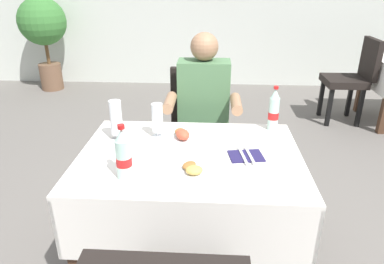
{
  "coord_description": "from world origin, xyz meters",
  "views": [
    {
      "loc": [
        -0.0,
        -1.6,
        1.6
      ],
      "look_at": [
        -0.11,
        0.11,
        0.83
      ],
      "focal_mm": 32.89,
      "sensor_mm": 36.0,
      "label": 1
    }
  ],
  "objects_px": {
    "plate_far_diner": "(183,137)",
    "background_chair_left": "(353,76)",
    "beer_glass_middle": "(117,120)",
    "cola_bottle_secondary": "(275,111)",
    "seated_diner_far": "(204,113)",
    "cola_bottle_primary": "(125,155)",
    "potted_plant_corner": "(44,28)",
    "napkin_cutlery_set": "(247,156)",
    "chair_far_diner_seat": "(198,127)",
    "main_dining_table": "(191,182)",
    "beer_glass_left": "(158,120)",
    "plate_near_camera": "(190,171)"
  },
  "relations": [
    {
      "from": "plate_far_diner",
      "to": "background_chair_left",
      "type": "xyz_separation_m",
      "value": [
        1.77,
        2.25,
        -0.22
      ]
    },
    {
      "from": "beer_glass_middle",
      "to": "cola_bottle_secondary",
      "type": "xyz_separation_m",
      "value": [
        0.89,
        0.19,
        0.0
      ]
    },
    {
      "from": "beer_glass_middle",
      "to": "seated_diner_far",
      "type": "bearing_deg",
      "value": 49.88
    },
    {
      "from": "beer_glass_middle",
      "to": "cola_bottle_primary",
      "type": "bearing_deg",
      "value": -71.2
    },
    {
      "from": "plate_far_diner",
      "to": "potted_plant_corner",
      "type": "distance_m",
      "value": 4.02
    },
    {
      "from": "napkin_cutlery_set",
      "to": "chair_far_diner_seat",
      "type": "bearing_deg",
      "value": 109.08
    },
    {
      "from": "main_dining_table",
      "to": "background_chair_left",
      "type": "height_order",
      "value": "background_chair_left"
    },
    {
      "from": "chair_far_diner_seat",
      "to": "potted_plant_corner",
      "type": "xyz_separation_m",
      "value": [
        -2.34,
        2.66,
        0.35
      ]
    },
    {
      "from": "cola_bottle_primary",
      "to": "background_chair_left",
      "type": "relative_size",
      "value": 0.27
    },
    {
      "from": "beer_glass_middle",
      "to": "background_chair_left",
      "type": "height_order",
      "value": "beer_glass_middle"
    },
    {
      "from": "seated_diner_far",
      "to": "beer_glass_left",
      "type": "height_order",
      "value": "seated_diner_far"
    },
    {
      "from": "napkin_cutlery_set",
      "to": "background_chair_left",
      "type": "xyz_separation_m",
      "value": [
        1.42,
        2.43,
        -0.2
      ]
    },
    {
      "from": "chair_far_diner_seat",
      "to": "seated_diner_far",
      "type": "relative_size",
      "value": 0.77
    },
    {
      "from": "cola_bottle_primary",
      "to": "napkin_cutlery_set",
      "type": "height_order",
      "value": "cola_bottle_primary"
    },
    {
      "from": "cola_bottle_primary",
      "to": "cola_bottle_secondary",
      "type": "bearing_deg",
      "value": 38.35
    },
    {
      "from": "napkin_cutlery_set",
      "to": "potted_plant_corner",
      "type": "height_order",
      "value": "potted_plant_corner"
    },
    {
      "from": "main_dining_table",
      "to": "napkin_cutlery_set",
      "type": "relative_size",
      "value": 5.88
    },
    {
      "from": "seated_diner_far",
      "to": "cola_bottle_primary",
      "type": "xyz_separation_m",
      "value": [
        -0.33,
        -0.96,
        0.16
      ]
    },
    {
      "from": "cola_bottle_primary",
      "to": "seated_diner_far",
      "type": "bearing_deg",
      "value": 70.97
    },
    {
      "from": "main_dining_table",
      "to": "plate_near_camera",
      "type": "bearing_deg",
      "value": -87.88
    },
    {
      "from": "potted_plant_corner",
      "to": "main_dining_table",
      "type": "bearing_deg",
      "value": -56.05
    },
    {
      "from": "chair_far_diner_seat",
      "to": "seated_diner_far",
      "type": "bearing_deg",
      "value": -65.69
    },
    {
      "from": "plate_far_diner",
      "to": "potted_plant_corner",
      "type": "xyz_separation_m",
      "value": [
        -2.28,
        3.31,
        0.13
      ]
    },
    {
      "from": "background_chair_left",
      "to": "beer_glass_left",
      "type": "bearing_deg",
      "value": -130.82
    },
    {
      "from": "napkin_cutlery_set",
      "to": "cola_bottle_secondary",
      "type": "bearing_deg",
      "value": 63.07
    },
    {
      "from": "main_dining_table",
      "to": "beer_glass_middle",
      "type": "bearing_deg",
      "value": 159.86
    },
    {
      "from": "background_chair_left",
      "to": "potted_plant_corner",
      "type": "distance_m",
      "value": 4.2
    },
    {
      "from": "cola_bottle_primary",
      "to": "potted_plant_corner",
      "type": "distance_m",
      "value": 4.25
    },
    {
      "from": "background_chair_left",
      "to": "seated_diner_far",
      "type": "bearing_deg",
      "value": -134.32
    },
    {
      "from": "main_dining_table",
      "to": "chair_far_diner_seat",
      "type": "height_order",
      "value": "chair_far_diner_seat"
    },
    {
      "from": "seated_diner_far",
      "to": "potted_plant_corner",
      "type": "distance_m",
      "value": 3.66
    },
    {
      "from": "plate_near_camera",
      "to": "beer_glass_middle",
      "type": "xyz_separation_m",
      "value": [
        -0.43,
        0.35,
        0.1
      ]
    },
    {
      "from": "potted_plant_corner",
      "to": "background_chair_left",
      "type": "bearing_deg",
      "value": -14.71
    },
    {
      "from": "chair_far_diner_seat",
      "to": "background_chair_left",
      "type": "height_order",
      "value": "same"
    },
    {
      "from": "plate_near_camera",
      "to": "potted_plant_corner",
      "type": "xyz_separation_m",
      "value": [
        -2.35,
        3.67,
        0.14
      ]
    },
    {
      "from": "plate_far_diner",
      "to": "beer_glass_middle",
      "type": "bearing_deg",
      "value": -178.65
    },
    {
      "from": "seated_diner_far",
      "to": "main_dining_table",
      "type": "bearing_deg",
      "value": -93.98
    },
    {
      "from": "beer_glass_left",
      "to": "beer_glass_middle",
      "type": "height_order",
      "value": "beer_glass_middle"
    },
    {
      "from": "main_dining_table",
      "to": "cola_bottle_primary",
      "type": "bearing_deg",
      "value": -138.41
    },
    {
      "from": "plate_near_camera",
      "to": "beer_glass_middle",
      "type": "height_order",
      "value": "beer_glass_middle"
    },
    {
      "from": "cola_bottle_secondary",
      "to": "plate_near_camera",
      "type": "bearing_deg",
      "value": -130.53
    },
    {
      "from": "main_dining_table",
      "to": "seated_diner_far",
      "type": "bearing_deg",
      "value": 86.02
    },
    {
      "from": "plate_near_camera",
      "to": "beer_glass_left",
      "type": "xyz_separation_m",
      "value": [
        -0.2,
        0.4,
        0.09
      ]
    },
    {
      "from": "seated_diner_far",
      "to": "napkin_cutlery_set",
      "type": "xyz_separation_m",
      "value": [
        0.24,
        -0.72,
        0.05
      ]
    },
    {
      "from": "cola_bottle_secondary",
      "to": "background_chair_left",
      "type": "xyz_separation_m",
      "value": [
        1.24,
        2.06,
        -0.32
      ]
    },
    {
      "from": "main_dining_table",
      "to": "cola_bottle_secondary",
      "type": "height_order",
      "value": "cola_bottle_secondary"
    },
    {
      "from": "chair_far_diner_seat",
      "to": "plate_near_camera",
      "type": "bearing_deg",
      "value": -89.59
    },
    {
      "from": "seated_diner_far",
      "to": "background_chair_left",
      "type": "distance_m",
      "value": 2.38
    },
    {
      "from": "cola_bottle_secondary",
      "to": "potted_plant_corner",
      "type": "relative_size",
      "value": 0.2
    },
    {
      "from": "cola_bottle_secondary",
      "to": "main_dining_table",
      "type": "bearing_deg",
      "value": -143.72
    }
  ]
}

